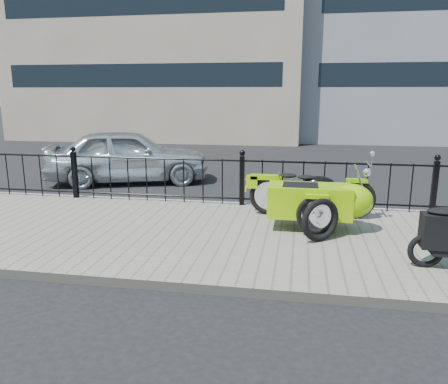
# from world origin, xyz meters

# --- Properties ---
(ground) EXTENTS (120.00, 120.00, 0.00)m
(ground) POSITION_xyz_m (0.00, 0.00, 0.00)
(ground) COLOR black
(ground) RESTS_ON ground
(sidewalk) EXTENTS (30.00, 3.80, 0.12)m
(sidewalk) POSITION_xyz_m (0.00, -0.50, 0.06)
(sidewalk) COLOR slate
(sidewalk) RESTS_ON ground
(curb) EXTENTS (30.00, 0.10, 0.12)m
(curb) POSITION_xyz_m (0.00, 1.44, 0.06)
(curb) COLOR gray
(curb) RESTS_ON ground
(iron_fence) EXTENTS (14.11, 0.11, 1.08)m
(iron_fence) POSITION_xyz_m (0.00, 1.30, 0.59)
(iron_fence) COLOR black
(iron_fence) RESTS_ON sidewalk
(building_tan) EXTENTS (14.00, 8.01, 12.00)m
(building_tan) POSITION_xyz_m (-6.00, 15.99, 6.00)
(building_tan) COLOR gray
(building_tan) RESTS_ON ground
(motorcycle_sidecar) EXTENTS (2.28, 1.48, 0.98)m
(motorcycle_sidecar) POSITION_xyz_m (1.44, 0.08, 0.59)
(motorcycle_sidecar) COLOR black
(motorcycle_sidecar) RESTS_ON sidewalk
(spare_tire) EXTENTS (0.58, 0.46, 0.65)m
(spare_tire) POSITION_xyz_m (1.42, -0.64, 0.45)
(spare_tire) COLOR black
(spare_tire) RESTS_ON sidewalk
(sedan_car) EXTENTS (4.36, 2.85, 1.38)m
(sedan_car) POSITION_xyz_m (-3.24, 3.57, 0.69)
(sedan_car) COLOR silver
(sedan_car) RESTS_ON ground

